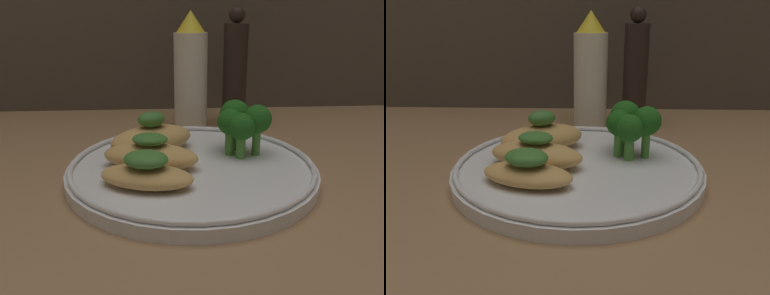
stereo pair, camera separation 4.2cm
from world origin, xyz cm
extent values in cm
cube|color=#936D47|center=(0.00, 0.00, -0.50)|extent=(180.00, 180.00, 1.00)
cylinder|color=white|center=(0.00, 0.00, 0.70)|extent=(27.76, 27.76, 1.40)
torus|color=white|center=(0.00, 0.00, 1.70)|extent=(27.16, 27.16, 0.60)
ellipsoid|color=tan|center=(-4.82, -5.41, 2.41)|extent=(10.33, 7.16, 2.02)
ellipsoid|color=#3D752D|center=(-4.82, -5.41, 4.22)|extent=(5.17, 4.56, 1.60)
ellipsoid|color=tan|center=(-4.59, -0.68, 2.74)|extent=(11.57, 7.69, 2.68)
ellipsoid|color=#3D752D|center=(-4.59, -0.68, 4.70)|extent=(4.56, 4.01, 1.23)
ellipsoid|color=tan|center=(-4.58, 4.67, 2.97)|extent=(11.96, 10.07, 3.14)
ellipsoid|color=#3D752D|center=(-4.58, 4.67, 5.49)|extent=(4.24, 3.95, 1.89)
cylinder|color=#4C8E38|center=(7.84, 2.47, 3.05)|extent=(0.98, 0.98, 3.31)
sphere|color=#1E5B19|center=(7.84, 2.47, 5.87)|extent=(3.33, 3.33, 3.33)
cylinder|color=#4C8E38|center=(5.54, 4.55, 2.97)|extent=(0.79, 0.79, 3.14)
sphere|color=#1E5B19|center=(5.54, 4.55, 5.85)|extent=(3.75, 3.75, 3.75)
cylinder|color=#4C8E38|center=(4.69, 2.80, 2.91)|extent=(1.09, 1.09, 3.02)
sphere|color=#1E5B19|center=(4.69, 2.80, 5.49)|extent=(3.06, 3.06, 3.06)
cylinder|color=#4C8E38|center=(5.85, 1.63, 2.75)|extent=(1.09, 1.09, 2.70)
sphere|color=#1E5B19|center=(5.85, 1.63, 5.21)|extent=(3.18, 3.18, 3.18)
cylinder|color=silver|center=(1.22, 20.65, 7.41)|extent=(5.31, 5.31, 14.82)
cone|color=yellow|center=(1.22, 20.65, 16.45)|extent=(4.51, 4.51, 3.26)
cylinder|color=black|center=(8.32, 20.65, 8.08)|extent=(3.81, 3.81, 16.17)
sphere|color=black|center=(8.32, 20.65, 17.41)|extent=(2.48, 2.48, 2.48)
camera|label=1|loc=(-2.73, -39.12, 17.22)|focal=35.00mm
camera|label=2|loc=(1.42, -39.19, 17.22)|focal=35.00mm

